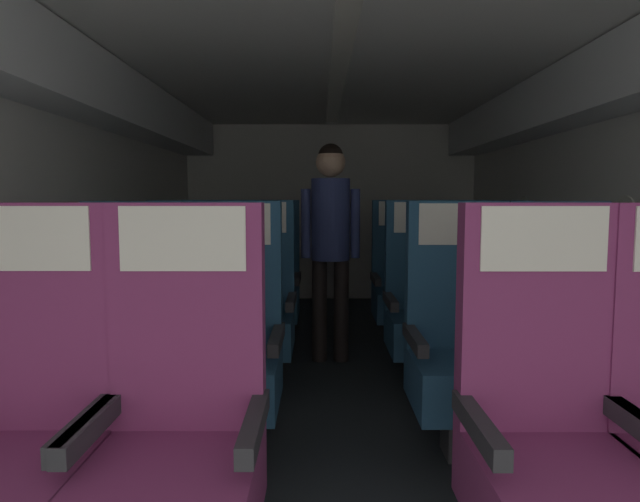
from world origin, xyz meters
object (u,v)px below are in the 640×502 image
seat_a_left_window (22,434)px  seat_a_right_window (550,436)px  seat_a_left_aisle (181,435)px  seat_c_right_aisle (499,308)px  seat_c_left_window (182,308)px  seat_d_left_aisle (271,284)px  seat_c_right_window (426,308)px  seat_b_left_window (129,349)px  flight_attendant (332,229)px  seat_b_right_aisle (565,348)px  seat_d_right_aisle (462,285)px  seat_b_right_window (462,348)px  seat_b_left_aisle (230,348)px  seat_c_left_aisle (257,308)px  seat_d_left_window (211,284)px  seat_d_right_window (404,285)px

seat_a_left_window → seat_a_right_window: (1.59, -0.01, 0.00)m
seat_a_left_aisle → seat_c_right_aisle: bearing=51.0°
seat_c_left_window → seat_d_left_aisle: same height
seat_c_left_window → seat_c_right_window: size_ratio=1.00×
seat_b_left_window → seat_d_left_aisle: bearing=76.0°
seat_a_left_aisle → flight_attendant: flight_attendant is taller
seat_c_right_window → flight_attendant: 0.93m
seat_a_left_aisle → seat_b_right_aisle: size_ratio=1.00×
seat_d_left_aisle → seat_d_right_aisle: (1.57, -0.03, 0.00)m
seat_a_left_window → seat_c_right_aisle: same height
seat_b_right_aisle → seat_b_right_window: bearing=-179.8°
seat_a_left_aisle → seat_a_right_window: same height
seat_b_left_window → seat_b_right_aisle: (2.07, 0.02, 0.00)m
seat_a_left_window → seat_c_right_window: bearing=50.7°
seat_b_left_aisle → seat_c_right_window: same height
seat_c_left_aisle → seat_c_right_aisle: size_ratio=1.00×
seat_b_right_aisle → seat_b_right_window: 0.49m
seat_c_right_window → seat_a_left_aisle: bearing=-119.5°
seat_b_right_window → seat_c_right_window: same height
seat_c_left_aisle → seat_d_left_window: (-0.50, 1.00, 0.00)m
seat_a_right_window → seat_c_left_aisle: 2.23m
seat_b_left_aisle → seat_c_right_aisle: same height
seat_b_left_window → seat_b_right_window: 1.58m
seat_a_left_aisle → seat_a_right_window: (1.11, -0.01, 0.00)m
seat_a_right_window → seat_c_left_aisle: (-1.10, 1.94, 0.00)m
seat_b_right_aisle → seat_c_left_aisle: bearing=148.7°
seat_b_right_aisle → seat_c_right_aisle: (-0.01, 0.96, 0.00)m
seat_b_left_window → seat_c_right_window: size_ratio=1.00×
flight_attendant → seat_b_right_aisle: bearing=136.0°
seat_b_left_aisle → seat_a_right_window: bearing=-41.6°
flight_attendant → seat_c_left_aisle: bearing=55.7°
seat_d_left_window → seat_c_right_aisle: bearing=-25.7°
seat_b_right_aisle → flight_attendant: flight_attendant is taller
seat_a_left_window → seat_b_right_window: 1.85m
seat_b_left_window → seat_d_left_window: size_ratio=1.00×
seat_a_left_aisle → seat_b_left_aisle: size_ratio=1.00×
seat_a_right_window → seat_d_left_aisle: same height
seat_b_left_window → seat_c_left_window: 1.00m
seat_b_right_aisle → seat_d_left_window: 2.85m
seat_a_left_window → seat_b_left_window: same height
seat_d_left_aisle → flight_attendant: size_ratio=0.75×
seat_a_left_aisle → seat_d_right_window: size_ratio=1.00×
seat_a_left_window → seat_b_right_aisle: 2.28m
seat_c_right_window → seat_d_right_window: bearing=89.8°
seat_d_left_aisle → seat_d_right_window: same height
seat_a_left_window → seat_a_right_window: size_ratio=1.00×
seat_a_left_window → seat_d_right_aisle: size_ratio=1.00×
seat_a_right_window → seat_d_right_window: same height
seat_d_right_window → seat_c_right_aisle: bearing=-64.1°
seat_b_left_aisle → flight_attendant: bearing=70.8°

